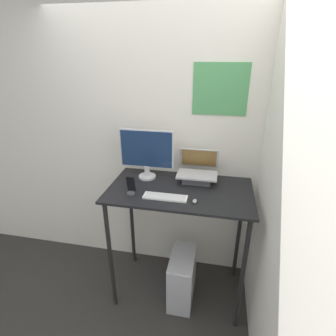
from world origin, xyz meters
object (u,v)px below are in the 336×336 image
monitor (147,153)px  keyboard (165,197)px  mouse (195,201)px  computer_tower (182,277)px  cell_phone (131,188)px  laptop (197,173)px

monitor → keyboard: size_ratio=1.39×
mouse → computer_tower: size_ratio=0.11×
cell_phone → keyboard: bearing=-2.2°
laptop → keyboard: 0.41m
monitor → keyboard: (0.23, -0.32, -0.22)m
laptop → cell_phone: 0.59m
keyboard → mouse: mouse is taller
laptop → cell_phone: (-0.49, -0.33, -0.02)m
cell_phone → monitor: bearing=81.9°
monitor → mouse: (0.46, -0.35, -0.22)m
monitor → cell_phone: 0.36m
mouse → computer_tower: mouse is taller
keyboard → mouse: bearing=-6.1°
monitor → computer_tower: (0.37, -0.25, -1.09)m
keyboard → mouse: 0.23m
laptop → keyboard: laptop is taller
monitor → mouse: 0.62m
mouse → computer_tower: 0.88m
computer_tower → monitor: bearing=145.6°
keyboard → cell_phone: 0.28m
keyboard → computer_tower: bearing=26.1°
keyboard → computer_tower: (0.14, 0.07, -0.87)m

